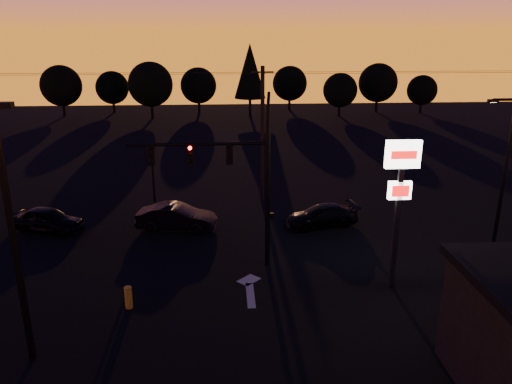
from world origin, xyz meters
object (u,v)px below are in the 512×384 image
at_px(secondary_signal, 153,171).
at_px(car_left, 48,220).
at_px(pylon_sign, 400,183).
at_px(suv_parked, 497,338).
at_px(streetlight, 504,167).
at_px(bollard, 129,297).
at_px(parking_lot_light, 11,222).
at_px(car_mid, 176,217).
at_px(car_right, 322,216).
at_px(traffic_signal_mast, 234,170).

xyz_separation_m(secondary_signal, car_left, (-5.84, -2.38, -2.15)).
xyz_separation_m(pylon_sign, suv_parked, (2.12, -5.27, -4.23)).
bearing_deg(streetlight, bollard, -164.38).
bearing_deg(suv_parked, parking_lot_light, -176.23).
bearing_deg(secondary_signal, car_mid, -58.36).
height_order(car_right, suv_parked, suv_parked).
relative_size(pylon_sign, car_mid, 1.49).
xyz_separation_m(car_right, suv_parked, (3.93, -12.72, 0.06)).
bearing_deg(car_right, parking_lot_light, -58.86).
relative_size(traffic_signal_mast, parking_lot_light, 0.94).
bearing_deg(car_right, car_left, -102.71).
bearing_deg(car_right, suv_parked, 5.02).
height_order(bollard, suv_parked, suv_parked).
distance_m(traffic_signal_mast, parking_lot_light, 10.19).
relative_size(streetlight, car_left, 1.92).
xyz_separation_m(car_left, suv_parked, (19.95, -12.88, -0.02)).
bearing_deg(traffic_signal_mast, parking_lot_light, -136.63).
relative_size(secondary_signal, bollard, 4.50).
bearing_deg(car_left, traffic_signal_mast, -96.61).
height_order(car_left, car_mid, car_mid).
relative_size(parking_lot_light, car_left, 2.19).
distance_m(traffic_signal_mast, bollard, 7.38).
bearing_deg(car_left, bollard, -126.18).
bearing_deg(parking_lot_light, traffic_signal_mast, 43.37).
bearing_deg(streetlight, car_mid, 168.86).
bearing_deg(traffic_signal_mast, bollard, -141.16).
relative_size(bollard, car_mid, 0.21).
height_order(parking_lot_light, suv_parked, parking_lot_light).
height_order(secondary_signal, parking_lot_light, parking_lot_light).
relative_size(parking_lot_light, suv_parked, 1.85).
bearing_deg(secondary_signal, car_left, -157.85).
xyz_separation_m(secondary_signal, suv_parked, (14.12, -15.26, -2.17)).
distance_m(traffic_signal_mast, secondary_signal, 9.19).
xyz_separation_m(parking_lot_light, car_mid, (4.09, 11.91, -4.52)).
bearing_deg(suv_parked, streetlight, 69.09).
bearing_deg(car_mid, car_right, -79.90).
xyz_separation_m(parking_lot_light, pylon_sign, (14.50, 4.50, -0.36)).
bearing_deg(parking_lot_light, bollard, 49.53).
relative_size(streetlight, car_mid, 1.75).
distance_m(secondary_signal, car_mid, 3.69).
height_order(traffic_signal_mast, streetlight, traffic_signal_mast).
height_order(parking_lot_light, car_mid, parking_lot_light).
distance_m(car_left, suv_parked, 23.75).
bearing_deg(traffic_signal_mast, secondary_signal, 123.19).
bearing_deg(car_mid, streetlight, -91.30).
height_order(traffic_signal_mast, suv_parked, traffic_signal_mast).
distance_m(parking_lot_light, car_right, 18.04).
xyz_separation_m(traffic_signal_mast, secondary_signal, (-4.90, 7.49, -2.07)).
bearing_deg(car_mid, car_left, 98.32).
xyz_separation_m(bollard, car_right, (9.87, 8.65, 0.15)).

